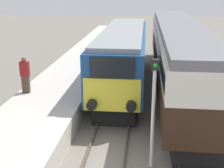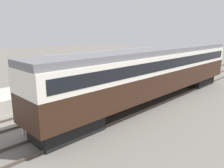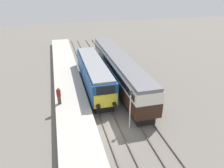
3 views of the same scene
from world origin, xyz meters
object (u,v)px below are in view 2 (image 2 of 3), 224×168
(passenger_carriage, at_px, (155,70))
(person_on_platform, at_px, (41,72))
(signal_post, at_px, (19,91))
(locomotive, at_px, (120,70))

(passenger_carriage, relative_size, person_on_platform, 10.78)
(person_on_platform, bearing_deg, signal_post, -35.58)
(locomotive, bearing_deg, person_on_platform, -133.76)
(passenger_carriage, xyz_separation_m, signal_post, (-1.70, -9.51, -0.12))
(signal_post, bearing_deg, locomotive, 100.38)
(passenger_carriage, bearing_deg, person_on_platform, -147.88)
(locomotive, height_order, passenger_carriage, passenger_carriage)
(person_on_platform, distance_m, signal_post, 7.73)
(passenger_carriage, xyz_separation_m, person_on_platform, (-7.98, -5.01, -0.50))
(person_on_platform, height_order, signal_post, signal_post)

